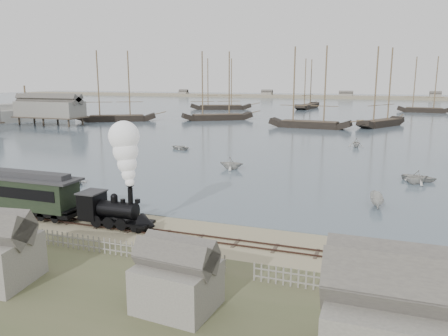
% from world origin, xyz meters
% --- Properties ---
extents(ground, '(600.00, 600.00, 0.00)m').
position_xyz_m(ground, '(0.00, 0.00, 0.00)').
color(ground, tan).
rests_on(ground, ground).
extents(harbor_water, '(600.00, 336.00, 0.06)m').
position_xyz_m(harbor_water, '(0.00, 170.00, 0.03)').
color(harbor_water, '#465464').
rests_on(harbor_water, ground).
extents(rail_track, '(120.00, 1.80, 0.16)m').
position_xyz_m(rail_track, '(0.00, -2.00, 0.04)').
color(rail_track, '#3A261F').
rests_on(rail_track, ground).
extents(picket_fence_west, '(19.00, 0.10, 1.20)m').
position_xyz_m(picket_fence_west, '(-6.50, -7.00, 0.00)').
color(picket_fence_west, slate).
rests_on(picket_fence_west, ground).
extents(picket_fence_east, '(15.00, 0.10, 1.20)m').
position_xyz_m(picket_fence_east, '(12.50, -7.50, 0.00)').
color(picket_fence_east, slate).
rests_on(picket_fence_east, ground).
extents(shed_mid, '(4.00, 3.50, 3.60)m').
position_xyz_m(shed_mid, '(2.00, -12.00, 0.00)').
color(shed_mid, slate).
rests_on(shed_mid, ground).
extents(far_spit, '(500.00, 20.00, 1.80)m').
position_xyz_m(far_spit, '(0.00, 250.00, 0.00)').
color(far_spit, gray).
rests_on(far_spit, ground).
extents(locomotive, '(6.85, 2.56, 8.54)m').
position_xyz_m(locomotive, '(-7.65, -2.00, 3.95)').
color(locomotive, black).
rests_on(locomotive, ground).
extents(passenger_coach, '(14.71, 2.84, 3.57)m').
position_xyz_m(passenger_coach, '(-19.75, -2.00, 2.25)').
color(passenger_coach, black).
rests_on(passenger_coach, ground).
extents(beached_dinghy, '(4.32, 5.02, 0.88)m').
position_xyz_m(beached_dinghy, '(-18.86, 0.51, 0.44)').
color(beached_dinghy, '#BBBAB2').
rests_on(beached_dinghy, ground).
extents(rowboat_0, '(4.70, 3.75, 0.87)m').
position_xyz_m(rowboat_0, '(-21.60, 8.07, 0.50)').
color(rowboat_0, '#BBBAB2').
rests_on(rowboat_0, harbor_water).
extents(rowboat_1, '(2.88, 3.31, 1.71)m').
position_xyz_m(rowboat_1, '(-7.11, 23.58, 0.92)').
color(rowboat_1, '#BBBAB2').
rests_on(rowboat_1, harbor_water).
extents(rowboat_2, '(3.28, 1.61, 1.22)m').
position_xyz_m(rowboat_2, '(11.73, 11.68, 0.67)').
color(rowboat_2, '#BBBAB2').
rests_on(rowboat_2, harbor_water).
extents(rowboat_3, '(3.78, 4.58, 0.82)m').
position_xyz_m(rowboat_3, '(16.42, 24.74, 0.47)').
color(rowboat_3, '#BBBAB2').
rests_on(rowboat_3, harbor_water).
extents(rowboat_4, '(4.11, 4.17, 1.67)m').
position_xyz_m(rowboat_4, '(15.96, 22.92, 0.89)').
color(rowboat_4, '#BBBAB2').
rests_on(rowboat_4, harbor_water).
extents(rowboat_6, '(3.74, 4.35, 0.76)m').
position_xyz_m(rowboat_6, '(-21.16, 36.64, 0.44)').
color(rowboat_6, '#BBBAB2').
rests_on(rowboat_6, harbor_water).
extents(rowboat_7, '(3.49, 3.15, 1.61)m').
position_xyz_m(rowboat_7, '(7.67, 49.68, 0.87)').
color(rowboat_7, '#BBBAB2').
rests_on(rowboat_7, harbor_water).
extents(rowboat_8, '(4.86, 3.93, 0.89)m').
position_xyz_m(rowboat_8, '(-21.39, 8.14, 0.50)').
color(rowboat_8, '#BBBAB2').
rests_on(rowboat_8, harbor_water).
extents(schooner_0, '(21.77, 15.45, 20.00)m').
position_xyz_m(schooner_0, '(-60.35, 76.84, 10.06)').
color(schooner_0, black).
rests_on(schooner_0, harbor_water).
extents(schooner_1, '(20.04, 15.78, 20.00)m').
position_xyz_m(schooner_1, '(-34.27, 90.06, 10.06)').
color(schooner_1, black).
rests_on(schooner_1, harbor_water).
extents(schooner_2, '(20.50, 6.41, 20.00)m').
position_xyz_m(schooner_2, '(-5.16, 78.09, 10.06)').
color(schooner_2, black).
rests_on(schooner_2, harbor_water).
extents(schooner_3, '(12.30, 17.79, 20.00)m').
position_xyz_m(schooner_3, '(11.63, 87.71, 10.06)').
color(schooner_3, black).
rests_on(schooner_3, harbor_water).
extents(schooner_6, '(24.53, 13.93, 20.00)m').
position_xyz_m(schooner_6, '(-48.96, 132.92, 10.06)').
color(schooner_6, black).
rests_on(schooner_6, harbor_water).
extents(schooner_7, '(7.65, 21.75, 20.00)m').
position_xyz_m(schooner_7, '(-17.21, 149.38, 10.06)').
color(schooner_7, black).
rests_on(schooner_7, harbor_water).
extents(schooner_8, '(18.42, 6.12, 20.00)m').
position_xyz_m(schooner_8, '(25.94, 143.24, 10.06)').
color(schooner_8, black).
rests_on(schooner_8, harbor_water).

